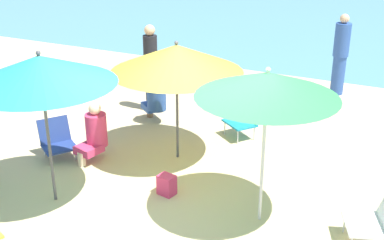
{
  "coord_description": "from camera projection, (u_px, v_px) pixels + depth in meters",
  "views": [
    {
      "loc": [
        2.68,
        -5.27,
        3.62
      ],
      "look_at": [
        -0.36,
        1.02,
        0.7
      ],
      "focal_mm": 47.25,
      "sensor_mm": 36.0,
      "label": 1
    }
  ],
  "objects": [
    {
      "name": "beach_bag",
      "position": [
        167.0,
        185.0,
        6.9
      ],
      "size": [
        0.26,
        0.22,
        0.28
      ],
      "primitive_type": "cube",
      "rotation": [
        0.0,
        0.0,
        2.94
      ],
      "color": "#DB3866",
      "rests_on": "ground_plane"
    },
    {
      "name": "umbrella_yellow",
      "position": [
        177.0,
        58.0,
        7.38
      ],
      "size": [
        1.98,
        1.98,
        1.87
      ],
      "color": "#4C4C51",
      "rests_on": "ground_plane"
    },
    {
      "name": "umbrella_teal",
      "position": [
        40.0,
        70.0,
        6.12
      ],
      "size": [
        1.88,
        1.88,
        2.06
      ],
      "color": "#4C4C51",
      "rests_on": "ground_plane"
    },
    {
      "name": "person_c",
      "position": [
        151.0,
        67.0,
        9.54
      ],
      "size": [
        0.26,
        0.26,
        1.67
      ],
      "rotation": [
        0.0,
        0.0,
        2.65
      ],
      "color": "black",
      "rests_on": "ground_plane"
    },
    {
      "name": "umbrella_green",
      "position": [
        267.0,
        85.0,
        5.7
      ],
      "size": [
        1.68,
        1.68,
        2.0
      ],
      "color": "silver",
      "rests_on": "ground_plane"
    },
    {
      "name": "person_d",
      "position": [
        94.0,
        133.0,
        7.76
      ],
      "size": [
        0.39,
        0.56,
        0.92
      ],
      "rotation": [
        0.0,
        0.0,
        4.53
      ],
      "color": "#DB3866",
      "rests_on": "ground_plane"
    },
    {
      "name": "beach_chair_e",
      "position": [
        245.0,
        118.0,
        8.6
      ],
      "size": [
        0.72,
        0.71,
        0.61
      ],
      "rotation": [
        0.0,
        0.0,
        -2.21
      ],
      "color": "teal",
      "rests_on": "ground_plane"
    },
    {
      "name": "beach_chair_f",
      "position": [
        57.0,
        139.0,
        7.92
      ],
      "size": [
        0.71,
        0.7,
        0.6
      ],
      "rotation": [
        0.0,
        0.0,
        -0.6
      ],
      "color": "navy",
      "rests_on": "ground_plane"
    },
    {
      "name": "person_a",
      "position": [
        155.0,
        97.0,
        9.11
      ],
      "size": [
        0.57,
        0.53,
        0.96
      ],
      "rotation": [
        0.0,
        0.0,
        2.49
      ],
      "color": "#2D519E",
      "rests_on": "ground_plane"
    },
    {
      "name": "sea_water",
      "position": [
        355.0,
        16.0,
        18.46
      ],
      "size": [
        40.0,
        16.0,
        0.01
      ],
      "primitive_type": "cube",
      "color": "#5693A3",
      "rests_on": "ground_plane"
    },
    {
      "name": "person_b",
      "position": [
        340.0,
        55.0,
        10.42
      ],
      "size": [
        0.32,
        0.32,
        1.69
      ],
      "rotation": [
        0.0,
        0.0,
        5.17
      ],
      "color": "#2D519E",
      "rests_on": "ground_plane"
    },
    {
      "name": "beach_chair_b",
      "position": [
        377.0,
        218.0,
        5.76
      ],
      "size": [
        0.72,
        0.71,
        0.68
      ],
      "rotation": [
        0.0,
        0.0,
        -2.79
      ],
      "color": "white",
      "rests_on": "ground_plane"
    },
    {
      "name": "ground_plane",
      "position": [
        183.0,
        198.0,
        6.85
      ],
      "size": [
        40.0,
        40.0,
        0.0
      ],
      "primitive_type": "plane",
      "color": "#D3BC8C"
    }
  ]
}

